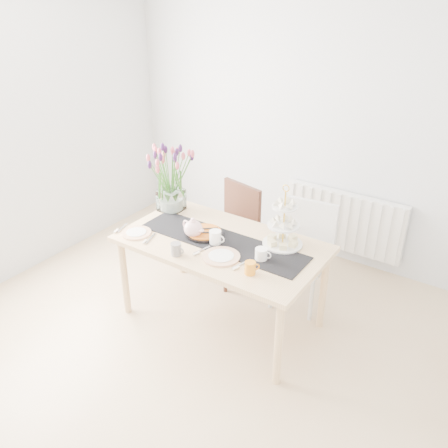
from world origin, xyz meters
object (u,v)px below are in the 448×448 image
Objects in this scene: radiator at (343,221)px; mug_orange at (250,268)px; cream_jug at (261,254)px; chair_brown at (233,225)px; teapot at (193,229)px; plate_right at (221,257)px; plate_left at (136,233)px; dining_table at (222,250)px; tulip_vase at (170,169)px; mug_grey at (176,249)px; mug_white at (215,237)px; cake_stand at (283,230)px; tart_tin at (204,233)px; chair_white at (305,246)px.

radiator is 1.74m from mug_orange.
cream_jug is 0.98× the size of mug_orange.
chair_brown is 1.02m from cream_jug.
teapot is 0.39m from plate_right.
chair_brown is 3.77× the size of plate_left.
dining_table is 6.63× the size of plate_left.
tulip_vase is 1.16m from cream_jug.
mug_grey is at bearing 138.52° from mug_orange.
mug_white is 0.39× the size of plate_right.
dining_table is 17.16× the size of mug_orange.
mug_grey is 0.34× the size of plate_right.
mug_orange is at bearing -38.38° from chair_brown.
plate_right is at bearing 117.30° from mug_orange.
mug_orange is at bearing -32.02° from dining_table.
teapot is 0.67m from mug_orange.
cake_stand is 0.52m from mug_white.
chair_brown reaches higher than cream_jug.
teapot is (0.46, -0.29, -0.31)m from tulip_vase.
mug_grey is 0.48m from plate_left.
plate_right is (0.36, -0.13, -0.07)m from teapot.
tart_tin is at bearing -65.12° from chair_brown.
cake_stand reaches higher than teapot.
tart_tin is at bearing 163.80° from cream_jug.
mug_white reaches higher than plate_left.
teapot is 0.29m from mug_grey.
chair_brown is 2.97× the size of tart_tin.
tulip_vase is 2.89× the size of teapot.
cake_stand is at bearing 28.71° from mug_white.
mug_grey is at bearing -47.83° from tulip_vase.
tulip_vase reaches higher than plate_left.
chair_white is 9.82× the size of mug_orange.
tulip_vase is (-0.69, 0.22, 0.46)m from dining_table.
tart_tin is at bearing 66.26° from teapot.
plate_right is (0.82, -0.42, -0.38)m from tulip_vase.
tulip_vase is 0.84m from mug_grey.
mug_orange is 1.06m from plate_left.
chair_white is 1.33m from tulip_vase.
tulip_vase is 7.58× the size of cream_jug.
chair_brown is 2.01× the size of cake_stand.
tulip_vase is (-0.38, -0.42, 0.60)m from chair_brown.
mug_white is (-0.44, -0.27, -0.07)m from cake_stand.
mug_grey is at bearing -89.53° from tart_tin.
chair_white is at bearing 78.04° from cream_jug.
tulip_vase is 1.53× the size of cake_stand.
mug_grey is at bearing -136.15° from cake_stand.
mug_white is at bearing -113.39° from dining_table.
mug_grey reaches higher than plate_left.
chair_white is 1.01m from teapot.
dining_table is (-0.47, -1.45, 0.22)m from radiator.
tulip_vase reaches higher than dining_table.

